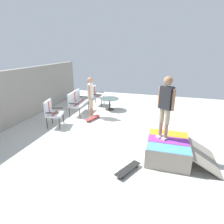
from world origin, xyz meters
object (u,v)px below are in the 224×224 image
at_px(skateboard_by_bench, 93,118).
at_px(skateboard_spare, 128,169).
at_px(person_skater, 166,104).
at_px(patio_chair_near_house, 96,94).
at_px(patio_table, 110,102).
at_px(person_watching, 91,94).
at_px(patio_chair_by_wall, 52,111).
at_px(patio_bench, 77,100).
at_px(skate_ramp, 168,149).

bearing_deg(skateboard_by_bench, skateboard_spare, -144.33).
bearing_deg(skateboard_by_bench, person_skater, -124.41).
xyz_separation_m(patio_chair_near_house, person_skater, (-4.02, -3.50, 0.92)).
distance_m(patio_chair_near_house, patio_table, 1.08).
bearing_deg(skateboard_by_bench, patio_table, -10.73).
bearing_deg(skateboard_spare, person_watching, 35.27).
relative_size(patio_chair_by_wall, person_watching, 0.59).
bearing_deg(patio_table, patio_bench, 125.21).
relative_size(patio_table, skateboard_by_bench, 1.09).
relative_size(skate_ramp, patio_chair_near_house, 1.79).
relative_size(skate_ramp, patio_bench, 1.41).
relative_size(patio_chair_by_wall, skateboard_spare, 1.27).
height_order(patio_chair_near_house, patio_chair_by_wall, same).
bearing_deg(patio_chair_by_wall, skateboard_spare, -119.74).
distance_m(person_watching, skateboard_spare, 4.14).
bearing_deg(skate_ramp, person_watching, 53.91).
bearing_deg(patio_table, patio_chair_near_house, 59.09).
bearing_deg(skateboard_by_bench, patio_bench, 59.70).
relative_size(patio_bench, patio_table, 1.43).
xyz_separation_m(skateboard_by_bench, skateboard_spare, (-2.97, -2.13, 0.00)).
bearing_deg(skate_ramp, patio_chair_by_wall, 76.74).
relative_size(patio_bench, person_watching, 0.74).
relative_size(patio_chair_near_house, person_skater, 0.61).
distance_m(patio_chair_by_wall, patio_table, 2.98).
bearing_deg(skateboard_spare, patio_chair_near_house, 28.75).
height_order(skate_ramp, patio_table, patio_table).
bearing_deg(person_skater, skateboard_by_bench, 55.59).
bearing_deg(patio_chair_near_house, skateboard_spare, -151.25).
xyz_separation_m(patio_bench, patio_table, (0.92, -1.30, -0.21)).
distance_m(person_watching, skateboard_by_bench, 1.01).
bearing_deg(person_watching, patio_table, -21.97).
bearing_deg(patio_chair_by_wall, patio_chair_near_house, -11.40).
xyz_separation_m(patio_chair_near_house, patio_chair_by_wall, (-3.09, 0.62, 0.00)).
bearing_deg(skateboard_by_bench, patio_chair_by_wall, 129.87).
xyz_separation_m(patio_bench, person_watching, (-0.27, -0.82, 0.41)).
xyz_separation_m(patio_chair_by_wall, skateboard_spare, (-1.93, -3.38, -0.53)).
height_order(skate_ramp, skateboard_spare, skate_ramp).
distance_m(person_watching, person_skater, 3.86).
distance_m(patio_bench, skateboard_by_bench, 1.29).
height_order(person_skater, skateboard_spare, person_skater).
bearing_deg(patio_bench, skateboard_by_bench, -120.30).
xyz_separation_m(patio_bench, patio_chair_near_house, (1.46, -0.39, -0.00)).
bearing_deg(person_skater, patio_bench, 56.62).
bearing_deg(skate_ramp, patio_bench, 57.00).
bearing_deg(skateboard_by_bench, skate_ramp, -123.86).
bearing_deg(person_skater, patio_chair_by_wall, 77.29).
relative_size(patio_chair_near_house, skateboard_spare, 1.27).
distance_m(patio_bench, person_skater, 4.74).
bearing_deg(skateboard_spare, patio_table, 22.42).
distance_m(patio_chair_near_house, person_skater, 5.41).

